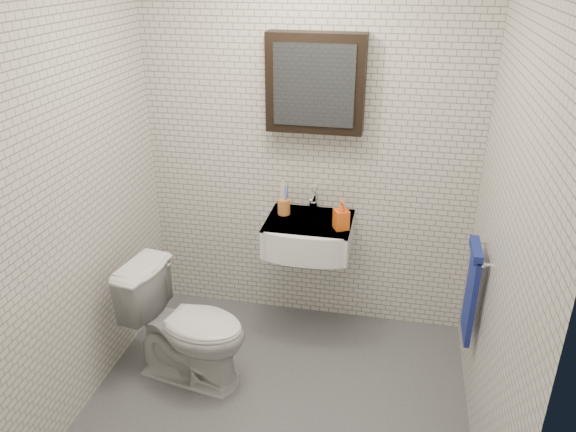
# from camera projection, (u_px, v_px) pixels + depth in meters

# --- Properties ---
(ground) EXTENTS (2.20, 2.00, 0.01)m
(ground) POSITION_uv_depth(u_px,v_px,m) (276.00, 404.00, 3.31)
(ground) COLOR #505358
(ground) RESTS_ON ground
(room_shell) EXTENTS (2.22, 2.02, 2.51)m
(room_shell) POSITION_uv_depth(u_px,v_px,m) (274.00, 171.00, 2.69)
(room_shell) COLOR silver
(room_shell) RESTS_ON ground
(washbasin) EXTENTS (0.55, 0.50, 0.20)m
(washbasin) POSITION_uv_depth(u_px,v_px,m) (308.00, 236.00, 3.63)
(washbasin) COLOR white
(washbasin) RESTS_ON room_shell
(faucet) EXTENTS (0.06, 0.20, 0.15)m
(faucet) POSITION_uv_depth(u_px,v_px,m) (313.00, 201.00, 3.74)
(faucet) COLOR silver
(faucet) RESTS_ON washbasin
(mirror_cabinet) EXTENTS (0.60, 0.15, 0.60)m
(mirror_cabinet) POSITION_uv_depth(u_px,v_px,m) (316.00, 83.00, 3.40)
(mirror_cabinet) COLOR black
(mirror_cabinet) RESTS_ON room_shell
(towel_rail) EXTENTS (0.09, 0.30, 0.58)m
(towel_rail) POSITION_uv_depth(u_px,v_px,m) (472.00, 288.00, 3.12)
(towel_rail) COLOR silver
(towel_rail) RESTS_ON room_shell
(toothbrush_cup) EXTENTS (0.10, 0.10, 0.23)m
(toothbrush_cup) POSITION_uv_depth(u_px,v_px,m) (284.00, 206.00, 3.69)
(toothbrush_cup) COLOR #C67531
(toothbrush_cup) RESTS_ON washbasin
(soap_bottle) EXTENTS (0.12, 0.12, 0.19)m
(soap_bottle) POSITION_uv_depth(u_px,v_px,m) (341.00, 215.00, 3.48)
(soap_bottle) COLOR orange
(soap_bottle) RESTS_ON washbasin
(toilet) EXTENTS (0.80, 0.54, 0.75)m
(toilet) POSITION_uv_depth(u_px,v_px,m) (188.00, 326.00, 3.38)
(toilet) COLOR white
(toilet) RESTS_ON ground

